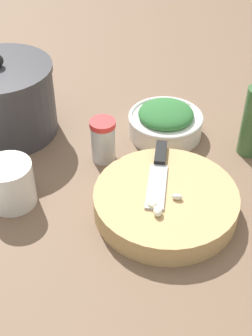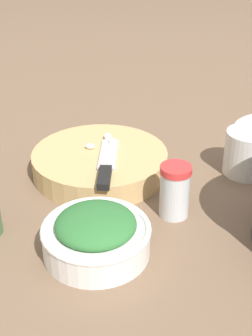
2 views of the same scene
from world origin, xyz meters
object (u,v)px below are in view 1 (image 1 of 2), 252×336
object	(u,v)px
herb_bowl	(165,121)
stock_pot	(4,100)
chef_knife	(159,170)
spice_jar	(103,140)
coffee_mug	(9,184)
cutting_board	(166,202)
garlic_cloves	(159,205)

from	to	relation	value
herb_bowl	stock_pot	distance (m)	0.36
herb_bowl	chef_knife	bearing A→B (deg)	-100.94
spice_jar	coffee_mug	distance (m)	0.22
cutting_board	coffee_mug	distance (m)	0.30
cutting_board	spice_jar	xyz separation A→B (m)	(-0.11, 0.16, 0.03)
cutting_board	spice_jar	bearing A→B (deg)	124.53
chef_knife	garlic_cloves	xyz separation A→B (m)	(-0.01, -0.10, 0.00)
chef_knife	garlic_cloves	world-z (taller)	garlic_cloves
herb_bowl	cutting_board	bearing A→B (deg)	-96.57
garlic_cloves	herb_bowl	distance (m)	0.29
garlic_cloves	coffee_mug	size ratio (longest dim) A/B	0.56
cutting_board	herb_bowl	xyz separation A→B (m)	(0.03, 0.25, 0.01)
herb_bowl	spice_jar	xyz separation A→B (m)	(-0.14, -0.08, 0.01)
cutting_board	chef_knife	distance (m)	0.07
stock_pot	herb_bowl	bearing A→B (deg)	-5.21
coffee_mug	stock_pot	world-z (taller)	stock_pot
garlic_cloves	stock_pot	size ratio (longest dim) A/B	0.30
spice_jar	herb_bowl	bearing A→B (deg)	30.45
spice_jar	coffee_mug	size ratio (longest dim) A/B	0.77
chef_knife	herb_bowl	bearing A→B (deg)	-90.48
chef_knife	coffee_mug	distance (m)	0.29
coffee_mug	stock_pot	distance (m)	0.25
cutting_board	chef_knife	world-z (taller)	chef_knife
garlic_cloves	herb_bowl	world-z (taller)	herb_bowl
herb_bowl	stock_pot	size ratio (longest dim) A/B	0.74
spice_jar	stock_pot	world-z (taller)	stock_pot
chef_knife	coffee_mug	bearing A→B (deg)	14.63
chef_knife	stock_pot	xyz separation A→B (m)	(-0.32, 0.22, 0.03)
cutting_board	garlic_cloves	distance (m)	0.05
spice_jar	stock_pot	xyz separation A→B (m)	(-0.22, 0.12, 0.03)
chef_knife	herb_bowl	xyz separation A→B (m)	(0.04, 0.19, -0.02)
cutting_board	stock_pot	xyz separation A→B (m)	(-0.33, 0.28, 0.06)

